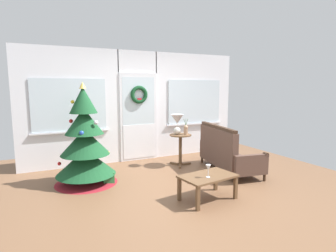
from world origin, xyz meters
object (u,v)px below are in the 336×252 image
at_px(side_table, 180,144).
at_px(christmas_tree, 85,147).
at_px(coffee_table, 208,179).
at_px(wine_glass, 208,168).
at_px(flower_vase, 186,129).
at_px(table_lamp, 177,121).
at_px(gift_box, 108,178).
at_px(settee_sofa, 225,153).

bearing_deg(side_table, christmas_tree, -172.80).
bearing_deg(side_table, coffee_table, -105.22).
relative_size(side_table, wine_glass, 3.57).
bearing_deg(wine_glass, flower_vase, 70.65).
distance_m(table_lamp, gift_box, 1.93).
relative_size(wine_glass, gift_box, 0.99).
bearing_deg(christmas_tree, coffee_table, -44.96).
distance_m(christmas_tree, settee_sofa, 2.77).
relative_size(flower_vase, gift_box, 1.77).
bearing_deg(table_lamp, christmas_tree, -171.46).
distance_m(christmas_tree, flower_vase, 2.18).
bearing_deg(christmas_tree, table_lamp, 8.54).
height_order(flower_vase, coffee_table, flower_vase).
distance_m(table_lamp, flower_vase, 0.25).
distance_m(settee_sofa, coffee_table, 1.55).
xyz_separation_m(table_lamp, flower_vase, (0.16, -0.10, -0.17)).
height_order(wine_glass, gift_box, wine_glass).
xyz_separation_m(christmas_tree, table_lamp, (2.00, 0.30, 0.31)).
height_order(table_lamp, gift_box, table_lamp).
relative_size(table_lamp, flower_vase, 1.26).
relative_size(table_lamp, gift_box, 2.23).
xyz_separation_m(side_table, wine_glass, (-0.55, -1.91, 0.03)).
relative_size(christmas_tree, table_lamp, 4.13).
xyz_separation_m(table_lamp, wine_glass, (-0.49, -1.95, -0.45)).
bearing_deg(coffee_table, flower_vase, 71.32).
bearing_deg(gift_box, table_lamp, 15.97).
height_order(coffee_table, gift_box, coffee_table).
relative_size(settee_sofa, wine_glass, 8.78).
distance_m(table_lamp, coffee_table, 2.02).
bearing_deg(coffee_table, gift_box, 131.12).
distance_m(christmas_tree, wine_glass, 2.24).
height_order(christmas_tree, settee_sofa, christmas_tree).
xyz_separation_m(coffee_table, wine_glass, (-0.05, -0.08, 0.20)).
bearing_deg(wine_glass, table_lamp, 75.91).
xyz_separation_m(christmas_tree, flower_vase, (2.16, 0.20, 0.14)).
distance_m(christmas_tree, coffee_table, 2.24).
xyz_separation_m(table_lamp, gift_box, (-1.65, -0.47, -0.88)).
relative_size(coffee_table, wine_glass, 4.65).
xyz_separation_m(christmas_tree, coffee_table, (1.57, -1.56, -0.34)).
relative_size(christmas_tree, coffee_table, 2.00).
height_order(settee_sofa, table_lamp, table_lamp).
distance_m(settee_sofa, side_table, 1.01).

